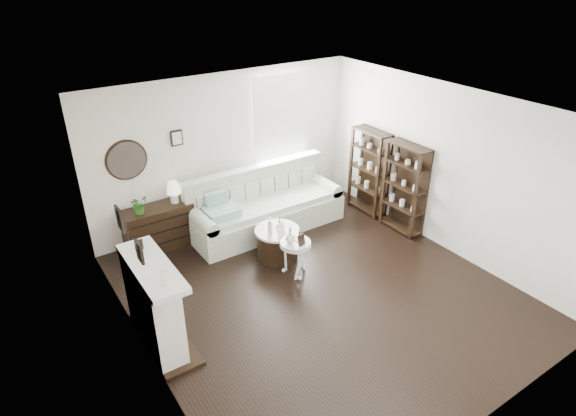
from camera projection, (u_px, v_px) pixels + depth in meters
room at (263, 129)px, 8.69m from camera, size 5.50×5.50×5.50m
fireplace at (155, 308)px, 5.91m from camera, size 0.50×1.40×1.84m
shelf_unit_far at (369, 171)px, 9.00m from camera, size 0.30×0.80×1.60m
shelf_unit_near at (404, 188)px, 8.34m from camera, size 0.30×0.80×1.60m
sofa at (264, 209)px, 8.62m from camera, size 2.77×0.96×1.08m
quilt at (222, 212)px, 7.95m from camera, size 0.55×0.45×0.14m
suitcase at (299, 203)px, 9.21m from camera, size 0.59×0.36×0.38m
dresser at (159, 227)px, 8.00m from camera, size 1.12×0.48×0.75m
table_lamp at (174, 192)px, 7.90m from camera, size 0.26×0.26×0.37m
potted_plant at (139, 205)px, 7.58m from camera, size 0.34×0.32×0.30m
drum_table at (277, 243)px, 7.79m from camera, size 0.73×0.73×0.51m
pedestal_table at (295, 245)px, 7.23m from camera, size 0.48×0.48×0.57m
eiffel_drum at (280, 222)px, 7.70m from camera, size 0.12×0.12×0.18m
bottle_drum at (270, 226)px, 7.45m from camera, size 0.07×0.07×0.32m
card_frame_drum at (281, 229)px, 7.46m from camera, size 0.17×0.11×0.21m
eiffel_ped at (299, 234)px, 7.24m from camera, size 0.13×0.13×0.18m
flask_ped at (290, 235)px, 7.12m from camera, size 0.15×0.15×0.27m
card_frame_ped at (301, 240)px, 7.09m from camera, size 0.14×0.08×0.17m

